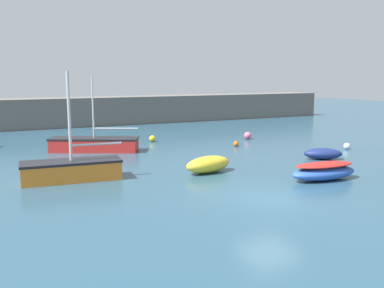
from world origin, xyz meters
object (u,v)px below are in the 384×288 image
object	(u,v)px
fishing_dinghy_green	(323,154)
mooring_buoy_white	(347,146)
rowboat_with_red_cover	(324,171)
rowboat_blue_near	(208,164)
sailboat_short_mast	(94,144)
mooring_buoy_yellow	(152,139)
mooring_buoy_orange	(236,144)
mooring_buoy_pink	(248,135)
sailboat_twin_hulled	(72,170)

from	to	relation	value
fishing_dinghy_green	mooring_buoy_white	xyz separation A→B (m)	(3.98, 1.99, -0.12)
rowboat_with_red_cover	rowboat_blue_near	size ratio (longest dim) A/B	1.24
sailboat_short_mast	rowboat_with_red_cover	distance (m)	15.15
mooring_buoy_yellow	mooring_buoy_white	size ratio (longest dim) A/B	1.10
mooring_buoy_yellow	mooring_buoy_orange	bearing A→B (deg)	-45.14
rowboat_with_red_cover	mooring_buoy_pink	world-z (taller)	rowboat_with_red_cover
fishing_dinghy_green	mooring_buoy_pink	world-z (taller)	fishing_dinghy_green
mooring_buoy_white	mooring_buoy_pink	bearing A→B (deg)	116.77
fishing_dinghy_green	mooring_buoy_pink	size ratio (longest dim) A/B	4.40
sailboat_short_mast	sailboat_twin_hulled	xyz separation A→B (m)	(-2.84, -7.49, 0.05)
mooring_buoy_white	rowboat_with_red_cover	bearing A→B (deg)	-141.82
sailboat_twin_hulled	rowboat_with_red_cover	distance (m)	12.23
mooring_buoy_yellow	rowboat_with_red_cover	bearing A→B (deg)	-77.78
rowboat_with_red_cover	mooring_buoy_white	distance (m)	9.67
rowboat_with_red_cover	mooring_buoy_yellow	size ratio (longest dim) A/B	7.46
rowboat_blue_near	mooring_buoy_yellow	xyz separation A→B (m)	(1.06, 11.10, -0.19)
fishing_dinghy_green	sailboat_twin_hulled	world-z (taller)	sailboat_twin_hulled
fishing_dinghy_green	sailboat_short_mast	bearing A→B (deg)	-7.88
mooring_buoy_pink	fishing_dinghy_green	bearing A→B (deg)	-92.90
mooring_buoy_white	mooring_buoy_orange	size ratio (longest dim) A/B	1.17
mooring_buoy_orange	mooring_buoy_yellow	bearing A→B (deg)	134.86
mooring_buoy_yellow	mooring_buoy_pink	xyz separation A→B (m)	(7.32, -2.02, 0.05)
mooring_buoy_pink	mooring_buoy_white	world-z (taller)	mooring_buoy_pink
sailboat_short_mast	mooring_buoy_pink	bearing A→B (deg)	-152.41
rowboat_with_red_cover	fishing_dinghy_green	bearing A→B (deg)	51.76
rowboat_blue_near	mooring_buoy_pink	bearing A→B (deg)	-144.65
fishing_dinghy_green	rowboat_blue_near	bearing A→B (deg)	29.42
rowboat_with_red_cover	sailboat_short_mast	bearing A→B (deg)	126.82
fishing_dinghy_green	mooring_buoy_orange	distance (m)	6.73
fishing_dinghy_green	sailboat_twin_hulled	xyz separation A→B (m)	(-14.67, 1.26, 0.19)
sailboat_short_mast	mooring_buoy_yellow	bearing A→B (deg)	-129.17
mooring_buoy_yellow	mooring_buoy_white	distance (m)	14.09
rowboat_blue_near	mooring_buoy_white	size ratio (longest dim) A/B	6.63
mooring_buoy_pink	mooring_buoy_white	size ratio (longest dim) A/B	1.31
sailboat_short_mast	mooring_buoy_orange	xyz separation A→B (m)	(9.59, -2.41, -0.29)
mooring_buoy_yellow	mooring_buoy_white	bearing A→B (deg)	-39.70
fishing_dinghy_green	rowboat_blue_near	distance (m)	7.93
sailboat_short_mast	mooring_buoy_yellow	size ratio (longest dim) A/B	12.20
sailboat_twin_hulled	mooring_buoy_white	xyz separation A→B (m)	(18.64, 0.73, -0.31)
sailboat_short_mast	fishing_dinghy_green	world-z (taller)	sailboat_short_mast
sailboat_short_mast	sailboat_twin_hulled	size ratio (longest dim) A/B	1.14
rowboat_with_red_cover	mooring_buoy_yellow	xyz separation A→B (m)	(-3.24, 14.98, -0.19)
sailboat_short_mast	mooring_buoy_orange	world-z (taller)	sailboat_short_mast
rowboat_with_red_cover	mooring_buoy_white	size ratio (longest dim) A/B	8.24
rowboat_with_red_cover	mooring_buoy_pink	bearing A→B (deg)	76.55
fishing_dinghy_green	mooring_buoy_orange	world-z (taller)	fishing_dinghy_green
sailboat_twin_hulled	mooring_buoy_yellow	world-z (taller)	sailboat_twin_hulled
sailboat_short_mast	fishing_dinghy_green	xyz separation A→B (m)	(11.83, -8.75, -0.14)
mooring_buoy_yellow	mooring_buoy_orange	xyz separation A→B (m)	(4.63, -4.65, -0.05)
mooring_buoy_yellow	mooring_buoy_orange	world-z (taller)	mooring_buoy_yellow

